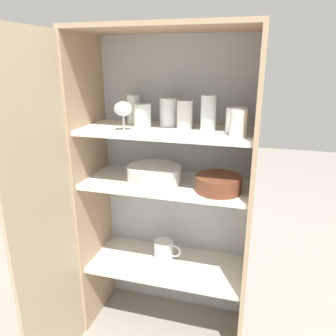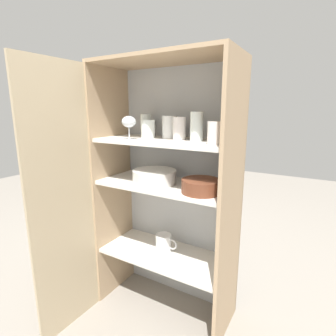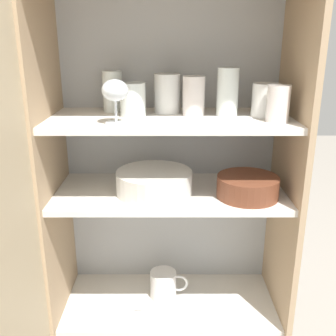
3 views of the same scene
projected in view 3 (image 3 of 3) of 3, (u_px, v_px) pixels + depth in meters
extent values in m
cube|color=#B2B7BC|center=(169.00, 191.00, 1.44)|extent=(0.76, 0.02, 1.39)
cube|color=tan|center=(56.00, 211.00, 1.28)|extent=(0.02, 0.36, 1.39)
cube|color=tan|center=(283.00, 211.00, 1.28)|extent=(0.02, 0.36, 1.39)
cube|color=silver|center=(169.00, 302.00, 1.39)|extent=(0.72, 0.32, 0.02)
cube|color=silver|center=(170.00, 193.00, 1.26)|extent=(0.72, 0.32, 0.02)
cube|color=silver|center=(170.00, 120.00, 1.18)|extent=(0.72, 0.32, 0.02)
cube|color=tan|center=(9.00, 276.00, 0.93)|extent=(0.02, 0.38, 1.39)
cylinder|color=white|center=(132.00, 100.00, 1.17)|extent=(0.08, 0.08, 0.10)
cylinder|color=silver|center=(278.00, 104.00, 1.09)|extent=(0.06, 0.06, 0.10)
cylinder|color=white|center=(227.00, 92.00, 1.18)|extent=(0.06, 0.06, 0.14)
cylinder|color=white|center=(112.00, 91.00, 1.25)|extent=(0.06, 0.06, 0.13)
cylinder|color=white|center=(265.00, 100.00, 1.17)|extent=(0.08, 0.08, 0.10)
cylinder|color=white|center=(167.00, 93.00, 1.22)|extent=(0.08, 0.08, 0.12)
cylinder|color=silver|center=(193.00, 96.00, 1.19)|extent=(0.07, 0.07, 0.12)
cylinder|color=white|center=(116.00, 123.00, 1.08)|extent=(0.06, 0.06, 0.01)
cylinder|color=white|center=(115.00, 112.00, 1.07)|extent=(0.01, 0.01, 0.06)
ellipsoid|color=white|center=(114.00, 90.00, 1.05)|extent=(0.07, 0.07, 0.06)
cylinder|color=silver|center=(154.00, 192.00, 1.23)|extent=(0.24, 0.24, 0.01)
cylinder|color=silver|center=(154.00, 189.00, 1.23)|extent=(0.24, 0.24, 0.01)
cylinder|color=silver|center=(154.00, 186.00, 1.22)|extent=(0.24, 0.24, 0.01)
cylinder|color=silver|center=(154.00, 184.00, 1.22)|extent=(0.24, 0.24, 0.01)
cylinder|color=silver|center=(154.00, 181.00, 1.22)|extent=(0.24, 0.24, 0.01)
cylinder|color=silver|center=(154.00, 178.00, 1.22)|extent=(0.24, 0.24, 0.01)
cylinder|color=silver|center=(154.00, 176.00, 1.21)|extent=(0.24, 0.24, 0.01)
cylinder|color=silver|center=(154.00, 173.00, 1.21)|extent=(0.24, 0.24, 0.01)
cylinder|color=brown|center=(247.00, 187.00, 1.19)|extent=(0.19, 0.19, 0.07)
torus|color=brown|center=(248.00, 178.00, 1.18)|extent=(0.18, 0.18, 0.01)
cylinder|color=white|center=(163.00, 284.00, 1.40)|extent=(0.09, 0.09, 0.10)
torus|color=white|center=(178.00, 283.00, 1.40)|extent=(0.06, 0.01, 0.06)
cylinder|color=silver|center=(112.00, 309.00, 1.34)|extent=(0.18, 0.01, 0.01)
ellipsoid|color=silver|center=(138.00, 308.00, 1.34)|extent=(0.04, 0.02, 0.01)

